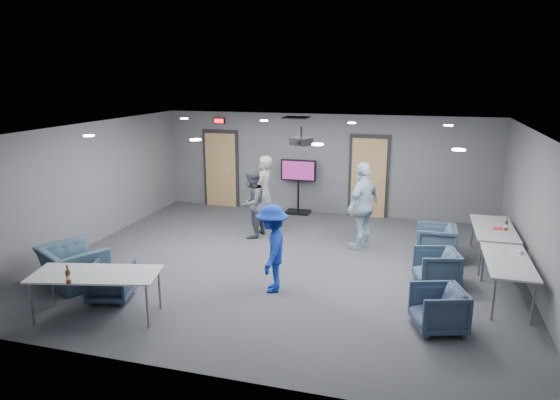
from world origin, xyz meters
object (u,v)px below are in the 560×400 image
(chair_right_a, at_px, (435,242))
(tv_stand, at_px, (298,183))
(table_front_left, at_px, (96,276))
(chair_front_b, at_px, (73,266))
(person_a, at_px, (264,193))
(person_c, at_px, (363,206))
(bottle_right, at_px, (506,225))
(chair_right_b, at_px, (436,268))
(chair_right_c, at_px, (438,309))
(bottle_front, at_px, (68,277))
(table_right_a, at_px, (494,229))
(table_right_b, at_px, (508,263))
(chair_front_a, at_px, (111,282))
(person_b, at_px, (252,203))
(person_d, at_px, (272,248))
(projector, at_px, (301,141))

(chair_right_a, height_order, tv_stand, tv_stand)
(table_front_left, bearing_deg, chair_front_b, 128.34)
(person_a, relative_size, person_c, 0.95)
(chair_right_a, height_order, bottle_right, bottle_right)
(chair_right_b, height_order, chair_front_b, chair_front_b)
(chair_right_c, xyz_separation_m, tv_stand, (-3.56, 5.71, 0.51))
(table_front_left, xyz_separation_m, bottle_front, (-0.13, -0.44, 0.15))
(table_right_a, bearing_deg, person_c, 87.09)
(table_right_b, bearing_deg, person_c, 52.36)
(person_c, relative_size, chair_front_a, 2.74)
(person_c, bearing_deg, chair_right_c, 49.11)
(person_b, distance_m, chair_right_b, 4.48)
(person_d, height_order, table_right_b, person_d)
(person_d, height_order, projector, projector)
(person_c, distance_m, chair_front_a, 5.36)
(chair_right_b, bearing_deg, table_right_a, 129.84)
(chair_right_a, xyz_separation_m, table_front_left, (-5.11, -4.10, 0.33))
(chair_right_c, bearing_deg, chair_right_a, 161.35)
(person_a, height_order, person_d, person_a)
(chair_front_a, height_order, tv_stand, tv_stand)
(chair_front_a, xyz_separation_m, table_right_a, (6.38, 3.66, 0.37))
(bottle_front, bearing_deg, person_b, 76.93)
(person_c, height_order, bottle_right, person_c)
(person_d, xyz_separation_m, chair_right_c, (2.78, -0.66, -0.45))
(person_a, height_order, bottle_right, person_a)
(tv_stand, bearing_deg, person_d, -81.14)
(table_right_a, relative_size, projector, 3.91)
(projector, bearing_deg, table_right_b, 6.52)
(chair_right_c, relative_size, projector, 1.54)
(person_b, height_order, bottle_right, person_b)
(chair_front_b, bearing_deg, table_right_a, -127.16)
(person_b, relative_size, chair_right_c, 2.22)
(person_a, xyz_separation_m, person_c, (2.50, -0.78, 0.05))
(person_d, distance_m, table_front_left, 2.89)
(chair_right_a, xyz_separation_m, bottle_right, (1.30, 0.02, 0.46))
(tv_stand, relative_size, projector, 3.14)
(chair_front_a, distance_m, table_front_left, 0.73)
(person_d, xyz_separation_m, chair_front_a, (-2.50, -1.10, -0.46))
(person_c, relative_size, table_front_left, 0.92)
(chair_right_a, relative_size, chair_right_b, 1.09)
(bottle_right, relative_size, projector, 0.55)
(person_a, xyz_separation_m, table_front_left, (-1.07, -5.17, -0.22))
(chair_front_b, relative_size, table_right_b, 0.64)
(table_right_a, bearing_deg, chair_right_a, 98.31)
(person_c, bearing_deg, person_b, -67.00)
(chair_right_b, xyz_separation_m, table_right_b, (1.10, -0.37, 0.35))
(person_c, xyz_separation_m, table_front_left, (-3.57, -4.39, -0.27))
(person_a, height_order, tv_stand, person_a)
(person_b, height_order, table_right_a, person_b)
(table_right_b, distance_m, table_front_left, 6.64)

